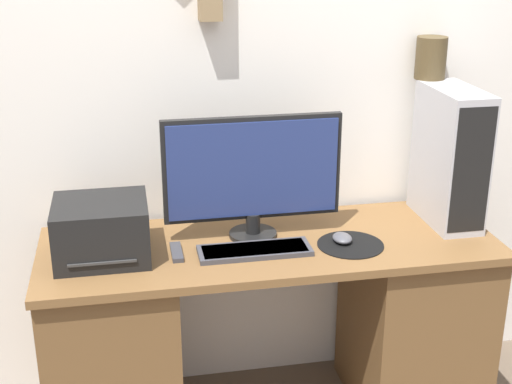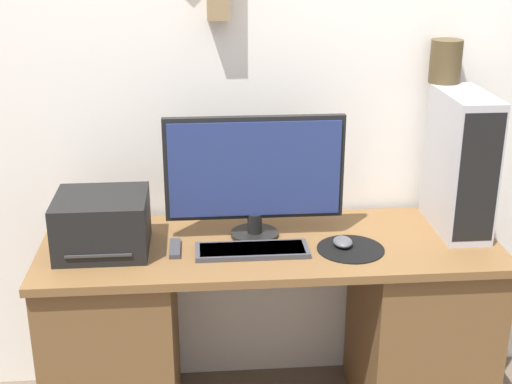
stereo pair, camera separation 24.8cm
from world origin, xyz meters
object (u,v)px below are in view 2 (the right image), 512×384
Objects in this scene: monitor at (255,173)px; computer_tower at (461,163)px; keyboard at (252,250)px; mouse at (343,242)px; remote_control at (175,248)px; printer at (102,224)px.

computer_tower reaches higher than monitor.
monitor is 0.28m from keyboard.
remote_control is (-0.59, 0.02, -0.01)m from mouse.
printer is at bearing 173.42° from remote_control.
computer_tower is 1.30m from printer.
computer_tower is 1.63× the size of printer.
keyboard is 0.77× the size of computer_tower.
mouse reaches higher than remote_control.
remote_control is (-0.29, -0.10, -0.24)m from monitor.
monitor is at bearing -179.20° from computer_tower.
monitor is 1.24× the size of computer_tower.
monitor reaches higher than printer.
printer reaches higher than remote_control.
mouse is (0.30, -0.12, -0.23)m from monitor.
remote_control is at bearing -160.27° from monitor.
mouse is 0.17× the size of computer_tower.
printer is (-0.54, -0.07, -0.15)m from monitor.
keyboard is at bearing -175.96° from mouse.
monitor reaches higher than remote_control.
monitor is at bearing 19.73° from remote_control.
printer is at bearing 172.33° from keyboard.
mouse is 0.59m from remote_control.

